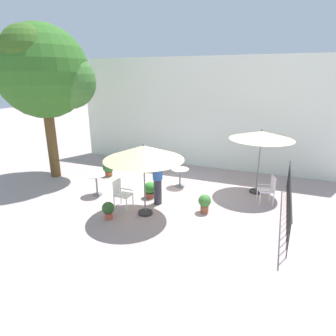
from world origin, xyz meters
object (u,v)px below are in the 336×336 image
at_px(potted_plant_0, 108,209).
at_px(cafe_table_0, 96,181).
at_px(patio_umbrella_0, 262,136).
at_px(cafe_table_1, 180,174).
at_px(standing_person, 158,178).
at_px(patio_umbrella_1, 144,153).
at_px(patio_chair_1, 269,188).
at_px(potted_plant_2, 205,202).
at_px(potted_plant_1, 108,168).
at_px(potted_plant_3, 150,189).
at_px(shade_tree, 45,72).
at_px(patio_chair_0, 121,192).

bearing_deg(potted_plant_0, cafe_table_0, 134.99).
distance_m(patio_umbrella_0, cafe_table_1, 3.22).
relative_size(cafe_table_1, standing_person, 0.40).
height_order(cafe_table_0, cafe_table_1, cafe_table_0).
bearing_deg(patio_umbrella_1, patio_chair_1, 32.47).
bearing_deg(cafe_table_0, cafe_table_1, 37.12).
xyz_separation_m(patio_umbrella_1, patio_chair_1, (3.42, 2.17, -1.38)).
xyz_separation_m(patio_umbrella_1, standing_person, (0.06, 0.82, -1.02)).
bearing_deg(potted_plant_2, patio_chair_1, 38.26).
height_order(potted_plant_1, potted_plant_3, potted_plant_1).
distance_m(patio_umbrella_1, potted_plant_3, 2.05).
distance_m(potted_plant_2, standing_person, 1.69).
height_order(shade_tree, patio_chair_0, shade_tree).
xyz_separation_m(cafe_table_0, potted_plant_2, (3.88, 0.10, -0.18)).
height_order(potted_plant_0, potted_plant_3, potted_plant_3).
relative_size(shade_tree, patio_chair_0, 6.51).
xyz_separation_m(shade_tree, patio_umbrella_0, (7.95, 1.25, -2.09)).
relative_size(cafe_table_1, patio_chair_0, 0.78).
height_order(shade_tree, patio_umbrella_0, shade_tree).
relative_size(cafe_table_1, potted_plant_1, 1.15).
height_order(patio_umbrella_0, cafe_table_1, patio_umbrella_0).
height_order(patio_chair_0, potted_plant_1, patio_chair_0).
xyz_separation_m(patio_umbrella_0, patio_umbrella_1, (-2.98, -3.01, -0.15)).
distance_m(cafe_table_1, patio_chair_1, 3.21).
xyz_separation_m(patio_umbrella_0, patio_chair_0, (-3.91, -2.85, -1.57)).
height_order(patio_umbrella_0, potted_plant_3, patio_umbrella_0).
bearing_deg(cafe_table_1, potted_plant_1, 179.52).
xyz_separation_m(patio_chair_1, potted_plant_0, (-4.29, -2.85, -0.25)).
distance_m(cafe_table_0, patio_chair_0, 1.39).
relative_size(shade_tree, potted_plant_2, 10.03).
bearing_deg(patio_umbrella_1, cafe_table_1, 84.98).
bearing_deg(potted_plant_2, potted_plant_3, 168.99).
bearing_deg(patio_chair_0, patio_umbrella_1, -9.61).
height_order(shade_tree, patio_umbrella_1, shade_tree).
xyz_separation_m(shade_tree, potted_plant_0, (4.10, -2.44, -3.87)).
bearing_deg(potted_plant_2, cafe_table_1, 129.23).
height_order(patio_chair_1, potted_plant_1, patio_chair_1).
distance_m(cafe_table_1, potted_plant_1, 3.20).
relative_size(cafe_table_0, potted_plant_1, 1.23).
bearing_deg(shade_tree, patio_umbrella_0, 8.93).
height_order(cafe_table_0, potted_plant_1, cafe_table_0).
relative_size(potted_plant_2, potted_plant_3, 1.03).
bearing_deg(standing_person, potted_plant_0, -121.74).
relative_size(patio_chair_1, potted_plant_2, 1.62).
bearing_deg(patio_chair_0, potted_plant_0, -85.84).
xyz_separation_m(patio_chair_0, potted_plant_3, (0.54, 1.02, -0.21)).
bearing_deg(standing_person, patio_umbrella_0, 36.81).
distance_m(cafe_table_1, potted_plant_0, 3.39).
relative_size(patio_chair_0, potted_plant_1, 1.48).
xyz_separation_m(cafe_table_0, cafe_table_1, (2.45, 1.85, -0.03)).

